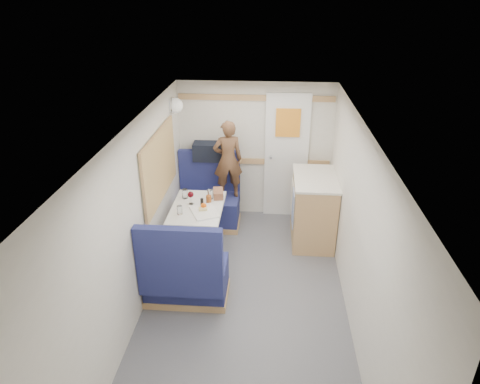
# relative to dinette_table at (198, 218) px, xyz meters

# --- Properties ---
(floor) EXTENTS (4.50, 4.50, 0.00)m
(floor) POSITION_rel_dinette_table_xyz_m (0.65, -1.00, -0.57)
(floor) COLOR #515156
(floor) RESTS_ON ground
(ceiling) EXTENTS (4.50, 4.50, 0.00)m
(ceiling) POSITION_rel_dinette_table_xyz_m (0.65, -1.00, 1.43)
(ceiling) COLOR silver
(ceiling) RESTS_ON wall_back
(wall_back) EXTENTS (2.20, 0.02, 2.00)m
(wall_back) POSITION_rel_dinette_table_xyz_m (0.65, 1.25, 0.43)
(wall_back) COLOR silver
(wall_back) RESTS_ON floor
(wall_left) EXTENTS (0.02, 4.50, 2.00)m
(wall_left) POSITION_rel_dinette_table_xyz_m (-0.45, -1.00, 0.43)
(wall_left) COLOR silver
(wall_left) RESTS_ON floor
(wall_right) EXTENTS (0.02, 4.50, 2.00)m
(wall_right) POSITION_rel_dinette_table_xyz_m (1.75, -1.00, 0.43)
(wall_right) COLOR silver
(wall_right) RESTS_ON floor
(oak_trim_low) EXTENTS (2.15, 0.02, 0.08)m
(oak_trim_low) POSITION_rel_dinette_table_xyz_m (0.65, 1.23, 0.28)
(oak_trim_low) COLOR #AC894D
(oak_trim_low) RESTS_ON wall_back
(oak_trim_high) EXTENTS (2.15, 0.02, 0.08)m
(oak_trim_high) POSITION_rel_dinette_table_xyz_m (0.65, 1.23, 1.21)
(oak_trim_high) COLOR #AC894D
(oak_trim_high) RESTS_ON wall_back
(side_window) EXTENTS (0.04, 1.30, 0.72)m
(side_window) POSITION_rel_dinette_table_xyz_m (-0.43, 0.00, 0.68)
(side_window) COLOR #9BAB91
(side_window) RESTS_ON wall_left
(rear_door) EXTENTS (0.62, 0.12, 1.86)m
(rear_door) POSITION_rel_dinette_table_xyz_m (1.10, 1.22, 0.41)
(rear_door) COLOR white
(rear_door) RESTS_ON wall_back
(dinette_table) EXTENTS (0.62, 0.92, 0.72)m
(dinette_table) POSITION_rel_dinette_table_xyz_m (0.00, 0.00, 0.00)
(dinette_table) COLOR white
(dinette_table) RESTS_ON floor
(bench_far) EXTENTS (0.90, 0.59, 1.05)m
(bench_far) POSITION_rel_dinette_table_xyz_m (-0.00, 0.86, -0.27)
(bench_far) COLOR #17184C
(bench_far) RESTS_ON floor
(bench_near) EXTENTS (0.90, 0.59, 1.05)m
(bench_near) POSITION_rel_dinette_table_xyz_m (-0.00, -0.86, -0.27)
(bench_near) COLOR #17184C
(bench_near) RESTS_ON floor
(ledge) EXTENTS (0.90, 0.14, 0.04)m
(ledge) POSITION_rel_dinette_table_xyz_m (-0.00, 1.12, 0.31)
(ledge) COLOR #AC894D
(ledge) RESTS_ON bench_far
(dome_light) EXTENTS (0.20, 0.20, 0.20)m
(dome_light) POSITION_rel_dinette_table_xyz_m (-0.39, 0.85, 1.18)
(dome_light) COLOR white
(dome_light) RESTS_ON wall_left
(galley_counter) EXTENTS (0.57, 0.92, 0.92)m
(galley_counter) POSITION_rel_dinette_table_xyz_m (1.47, 0.55, -0.10)
(galley_counter) COLOR #AC894D
(galley_counter) RESTS_ON floor
(person) EXTENTS (0.46, 0.36, 1.11)m
(person) POSITION_rel_dinette_table_xyz_m (0.29, 0.87, 0.44)
(person) COLOR brown
(person) RESTS_ON bench_far
(duffel_bag) EXTENTS (0.52, 0.26, 0.25)m
(duffel_bag) POSITION_rel_dinette_table_xyz_m (0.03, 1.12, 0.46)
(duffel_bag) COLOR black
(duffel_bag) RESTS_ON ledge
(tray) EXTENTS (0.41, 0.46, 0.02)m
(tray) POSITION_rel_dinette_table_xyz_m (0.11, -0.14, 0.16)
(tray) COLOR white
(tray) RESTS_ON dinette_table
(orange_fruit) EXTENTS (0.07, 0.07, 0.07)m
(orange_fruit) POSITION_rel_dinette_table_xyz_m (0.09, -0.08, 0.21)
(orange_fruit) COLOR #F2620A
(orange_fruit) RESTS_ON tray
(cheese_block) EXTENTS (0.11, 0.08, 0.03)m
(cheese_block) POSITION_rel_dinette_table_xyz_m (0.09, -0.12, 0.19)
(cheese_block) COLOR #F3E18C
(cheese_block) RESTS_ON tray
(wine_glass) EXTENTS (0.08, 0.08, 0.17)m
(wine_glass) POSITION_rel_dinette_table_xyz_m (-0.09, 0.07, 0.28)
(wine_glass) COLOR white
(wine_glass) RESTS_ON dinette_table
(tumbler_left) EXTENTS (0.07, 0.07, 0.11)m
(tumbler_left) POSITION_rel_dinette_table_xyz_m (-0.17, -0.20, 0.21)
(tumbler_left) COLOR white
(tumbler_left) RESTS_ON dinette_table
(tumbler_mid) EXTENTS (0.07, 0.07, 0.12)m
(tumbler_mid) POSITION_rel_dinette_table_xyz_m (-0.19, 0.22, 0.21)
(tumbler_mid) COLOR silver
(tumbler_mid) RESTS_ON dinette_table
(tumbler_right) EXTENTS (0.07, 0.07, 0.12)m
(tumbler_right) POSITION_rel_dinette_table_xyz_m (0.13, 0.24, 0.21)
(tumbler_right) COLOR white
(tumbler_right) RESTS_ON dinette_table
(beer_glass) EXTENTS (0.07, 0.07, 0.10)m
(beer_glass) POSITION_rel_dinette_table_xyz_m (0.13, 0.10, 0.21)
(beer_glass) COLOR #8B4214
(beer_glass) RESTS_ON dinette_table
(pepper_grinder) EXTENTS (0.04, 0.04, 0.10)m
(pepper_grinder) POSITION_rel_dinette_table_xyz_m (0.06, 0.02, 0.21)
(pepper_grinder) COLOR black
(pepper_grinder) RESTS_ON dinette_table
(bread_loaf) EXTENTS (0.16, 0.24, 0.09)m
(bread_loaf) POSITION_rel_dinette_table_xyz_m (0.22, 0.29, 0.20)
(bread_loaf) COLOR brown
(bread_loaf) RESTS_ON dinette_table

